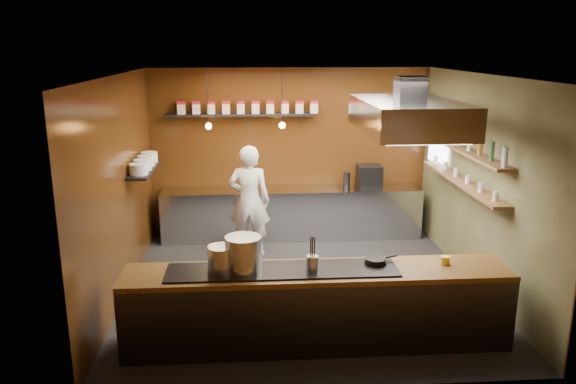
{
  "coord_description": "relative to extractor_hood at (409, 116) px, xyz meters",
  "views": [
    {
      "loc": [
        -0.76,
        -7.47,
        3.39
      ],
      "look_at": [
        -0.2,
        0.4,
        1.31
      ],
      "focal_mm": 35.0,
      "sensor_mm": 36.0,
      "label": 1
    }
  ],
  "objects": [
    {
      "name": "prep_counter",
      "position": [
        -1.3,
        2.57,
        -2.06
      ],
      "size": [
        4.6,
        0.65,
        0.9
      ],
      "primitive_type": "cube",
      "color": "silver",
      "rests_on": "floor"
    },
    {
      "name": "window_pane",
      "position": [
        1.15,
        2.1,
        -0.61
      ],
      "size": [
        0.0,
        1.0,
        1.0
      ],
      "primitive_type": "plane",
      "rotation": [
        1.57,
        0.0,
        -1.57
      ],
      "color": "white",
      "rests_on": "right_wall"
    },
    {
      "name": "stockpot_small",
      "position": [
        -2.38,
        -1.19,
        -1.42
      ],
      "size": [
        0.31,
        0.31,
        0.29
      ],
      "primitive_type": "cylinder",
      "rotation": [
        0.0,
        0.0,
        -0.01
      ],
      "color": "silver",
      "rests_on": "pass_counter"
    },
    {
      "name": "bottle_shelf_upper",
      "position": [
        1.04,
        0.7,
        -0.59
      ],
      "size": [
        0.26,
        2.8,
        0.04
      ],
      "primitive_type": "cube",
      "color": "brown",
      "rests_on": "right_wall"
    },
    {
      "name": "floor",
      "position": [
        -1.3,
        0.4,
        -2.51
      ],
      "size": [
        5.0,
        5.0,
        0.0
      ],
      "primitive_type": "plane",
      "color": "black",
      "rests_on": "ground"
    },
    {
      "name": "storage_tins",
      "position": [
        -2.05,
        2.76,
        -0.17
      ],
      "size": [
        2.43,
        0.13,
        0.22
      ],
      "color": "beige",
      "rests_on": "tin_shelf"
    },
    {
      "name": "left_wall",
      "position": [
        -3.8,
        0.4,
        -1.01
      ],
      "size": [
        0.0,
        5.0,
        5.0
      ],
      "primitive_type": "plane",
      "rotation": [
        1.57,
        0.0,
        1.57
      ],
      "color": "#351A09",
      "rests_on": "ground"
    },
    {
      "name": "espresso_machine",
      "position": [
        0.08,
        2.54,
        -1.4
      ],
      "size": [
        0.42,
        0.4,
        0.41
      ],
      "primitive_type": "cube",
      "rotation": [
        0.0,
        0.0,
        0.01
      ],
      "color": "black",
      "rests_on": "prep_counter"
    },
    {
      "name": "frying_pan",
      "position": [
        -0.61,
        -1.1,
        -1.53
      ],
      "size": [
        0.41,
        0.25,
        0.06
      ],
      "color": "black",
      "rests_on": "pass_counter"
    },
    {
      "name": "ceiling",
      "position": [
        -1.3,
        0.4,
        0.49
      ],
      "size": [
        5.0,
        5.0,
        0.0
      ],
      "primitive_type": "plane",
      "rotation": [
        3.14,
        0.0,
        0.0
      ],
      "color": "silver",
      "rests_on": "back_wall"
    },
    {
      "name": "plate_stacks",
      "position": [
        -3.64,
        1.4,
        -0.86
      ],
      "size": [
        0.26,
        1.16,
        0.16
      ],
      "color": "silver",
      "rests_on": "plate_shelf"
    },
    {
      "name": "extractor_hood",
      "position": [
        0.0,
        0.0,
        0.0
      ],
      "size": [
        1.2,
        2.0,
        0.72
      ],
      "color": "#38383D",
      "rests_on": "ceiling"
    },
    {
      "name": "utensil_crock",
      "position": [
        -1.37,
        -1.27,
        -1.48
      ],
      "size": [
        0.15,
        0.15,
        0.18
      ],
      "primitive_type": "cylinder",
      "rotation": [
        0.0,
        0.0,
        0.13
      ],
      "color": "#BABCC1",
      "rests_on": "pass_counter"
    },
    {
      "name": "butter_jar",
      "position": [
        0.19,
        -1.14,
        -1.54
      ],
      "size": [
        0.12,
        0.12,
        0.09
      ],
      "primitive_type": "cylinder",
      "rotation": [
        0.0,
        0.0,
        -0.13
      ],
      "color": "yellow",
      "rests_on": "pass_counter"
    },
    {
      "name": "bottles",
      "position": [
        1.04,
        0.7,
        -0.45
      ],
      "size": [
        0.06,
        2.66,
        0.24
      ],
      "color": "silver",
      "rests_on": "bottle_shelf_upper"
    },
    {
      "name": "back_wall",
      "position": [
        -1.3,
        2.9,
        -1.01
      ],
      "size": [
        5.0,
        0.0,
        5.0
      ],
      "primitive_type": "plane",
      "rotation": [
        1.57,
        0.0,
        0.0
      ],
      "color": "#351A09",
      "rests_on": "ground"
    },
    {
      "name": "right_wall",
      "position": [
        1.2,
        0.4,
        -1.01
      ],
      "size": [
        0.0,
        5.0,
        5.0
      ],
      "primitive_type": "plane",
      "rotation": [
        1.57,
        0.0,
        -1.57
      ],
      "color": "#454127",
      "rests_on": "ground"
    },
    {
      "name": "tin_shelf",
      "position": [
        -2.2,
        2.76,
        -0.31
      ],
      "size": [
        2.6,
        0.26,
        0.04
      ],
      "primitive_type": "cube",
      "color": "black",
      "rests_on": "back_wall"
    },
    {
      "name": "pass_counter",
      "position": [
        -1.3,
        -1.2,
        -2.04
      ],
      "size": [
        4.4,
        0.72,
        0.94
      ],
      "color": "#38383D",
      "rests_on": "floor"
    },
    {
      "name": "chef",
      "position": [
        -2.06,
        1.75,
        -1.59
      ],
      "size": [
        0.72,
        0.51,
        1.84
      ],
      "primitive_type": "imported",
      "rotation": [
        0.0,
        0.0,
        3.03
      ],
      "color": "white",
      "rests_on": "floor"
    },
    {
      "name": "pendant_left",
      "position": [
        -2.7,
        2.1,
        -0.35
      ],
      "size": [
        0.1,
        0.1,
        0.95
      ],
      "color": "black",
      "rests_on": "ceiling"
    },
    {
      "name": "pendant_right",
      "position": [
        -1.5,
        2.1,
        -0.35
      ],
      "size": [
        0.1,
        0.1,
        0.95
      ],
      "color": "black",
      "rests_on": "ceiling"
    },
    {
      "name": "stockpot_large",
      "position": [
        -2.14,
        -1.2,
        -1.37
      ],
      "size": [
        0.46,
        0.46,
        0.4
      ],
      "primitive_type": "cylinder",
      "rotation": [
        0.0,
        0.0,
        0.15
      ],
      "color": "silver",
      "rests_on": "pass_counter"
    },
    {
      "name": "bottle_shelf_lower",
      "position": [
        1.04,
        0.7,
        -1.06
      ],
      "size": [
        0.26,
        2.8,
        0.04
      ],
      "primitive_type": "cube",
      "color": "brown",
      "rests_on": "right_wall"
    },
    {
      "name": "plate_shelf",
      "position": [
        -3.64,
        1.4,
        -0.96
      ],
      "size": [
        0.3,
        1.4,
        0.04
      ],
      "primitive_type": "cube",
      "color": "black",
      "rests_on": "left_wall"
    },
    {
      "name": "wine_glasses",
      "position": [
        1.04,
        0.7,
        -0.97
      ],
      "size": [
        0.07,
        2.37,
        0.13
      ],
      "color": "silver",
      "rests_on": "bottle_shelf_lower"
    }
  ]
}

